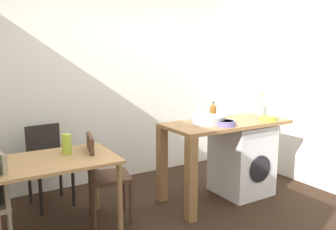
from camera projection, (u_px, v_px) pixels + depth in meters
name	position (u px, v px, depth m)	size (l,w,h in m)	color
wall_back	(111.00, 81.00, 4.39)	(4.60, 0.10, 2.70)	silver
wall_counter_side	(329.00, 83.00, 4.01)	(0.10, 3.80, 2.70)	silver
dining_table	(54.00, 169.00, 2.98)	(1.10, 0.76, 0.74)	tan
chair_opposite	(102.00, 172.00, 3.30)	(0.47, 0.47, 0.90)	#4C3323
chair_spare_by_wall	(47.00, 160.00, 3.70)	(0.46, 0.46, 0.90)	black
kitchen_counter	(212.00, 137.00, 3.73)	(1.50, 0.68, 0.92)	#9E7042
washing_machine	(242.00, 159.00, 4.02)	(0.60, 0.61, 0.86)	silver
sink_basin	(209.00, 120.00, 3.67)	(0.38, 0.38, 0.09)	#9EA0A5
tap	(199.00, 109.00, 3.80)	(0.02, 0.02, 0.28)	#B2B2B7
bottle_tall_green	(213.00, 111.00, 4.00)	(0.08, 0.08, 0.21)	brown
mixing_bowl	(226.00, 123.00, 3.54)	(0.21, 0.21, 0.06)	slate
utensil_crock	(262.00, 111.00, 4.16)	(0.11, 0.11, 0.30)	gray
colander	(268.00, 118.00, 3.85)	(0.20, 0.20, 0.06)	#A8C63D
vase	(67.00, 144.00, 3.11)	(0.09, 0.09, 0.19)	#A8C63D
scissors	(229.00, 123.00, 3.70)	(0.15, 0.06, 0.01)	#B2B2B7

